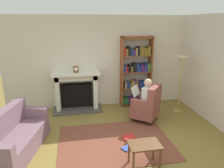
{
  "coord_description": "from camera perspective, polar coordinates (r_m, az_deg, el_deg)",
  "views": [
    {
      "loc": [
        -0.8,
        -3.66,
        2.52
      ],
      "look_at": [
        0.1,
        1.2,
        1.05
      ],
      "focal_mm": 33.91,
      "sensor_mm": 36.0,
      "label": 1
    }
  ],
  "objects": [
    {
      "name": "bookshelf",
      "position": [
        6.45,
        6.53,
        3.17
      ],
      "size": [
        0.93,
        0.32,
        2.11
      ],
      "color": "brown",
      "rests_on": "ground"
    },
    {
      "name": "mantel_clock",
      "position": [
        6.0,
        -9.71,
        3.9
      ],
      "size": [
        0.14,
        0.14,
        0.18
      ],
      "color": "brown",
      "rests_on": "fireplace"
    },
    {
      "name": "armchair_reading",
      "position": [
        5.58,
        9.54,
        -5.74
      ],
      "size": [
        0.89,
        0.89,
        0.97
      ],
      "rotation": [
        0.0,
        0.0,
        4.02
      ],
      "color": "#331E14",
      "rests_on": "ground"
    },
    {
      "name": "ground",
      "position": [
        4.52,
        1.59,
        -17.37
      ],
      "size": [
        14.0,
        14.0,
        0.0
      ],
      "primitive_type": "plane",
      "color": "olive"
    },
    {
      "name": "fireplace",
      "position": [
        6.26,
        -9.52,
        -1.53
      ],
      "size": [
        1.39,
        0.64,
        1.14
      ],
      "color": "#4C4742",
      "rests_on": "ground"
    },
    {
      "name": "sofa_floral",
      "position": [
        4.7,
        -24.87,
        -13.04
      ],
      "size": [
        1.09,
        1.82,
        0.85
      ],
      "rotation": [
        0.0,
        0.0,
        1.34
      ],
      "color": "slate",
      "rests_on": "ground"
    },
    {
      "name": "side_table",
      "position": [
        3.92,
        8.73,
        -16.58
      ],
      "size": [
        0.56,
        0.39,
        0.46
      ],
      "color": "brown",
      "rests_on": "ground"
    },
    {
      "name": "side_wall_right",
      "position": [
        6.11,
        24.19,
        4.07
      ],
      "size": [
        0.1,
        5.2,
        2.7
      ],
      "primitive_type": "cube",
      "color": "beige",
      "rests_on": "ground"
    },
    {
      "name": "back_wall",
      "position": [
        6.37,
        -3.11,
        5.96
      ],
      "size": [
        5.6,
        0.1,
        2.7
      ],
      "primitive_type": "cube",
      "color": "beige",
      "rests_on": "ground"
    },
    {
      "name": "floor_lamp",
      "position": [
        6.07,
        18.35,
        4.75
      ],
      "size": [
        0.32,
        0.32,
        1.61
      ],
      "color": "#B7933F",
      "rests_on": "ground"
    },
    {
      "name": "scattered_books",
      "position": [
        4.77,
        4.42,
        -15.02
      ],
      "size": [
        0.41,
        0.61,
        0.04
      ],
      "color": "red",
      "rests_on": "area_rug"
    },
    {
      "name": "seated_reader",
      "position": [
        5.55,
        8.5,
        -3.65
      ],
      "size": [
        0.59,
        0.57,
        1.14
      ],
      "rotation": [
        0.0,
        0.0,
        4.02
      ],
      "color": "white",
      "rests_on": "ground"
    },
    {
      "name": "area_rug",
      "position": [
        4.76,
        0.81,
        -15.33
      ],
      "size": [
        2.4,
        1.8,
        0.01
      ],
      "primitive_type": "cube",
      "color": "brown",
      "rests_on": "ground"
    }
  ]
}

